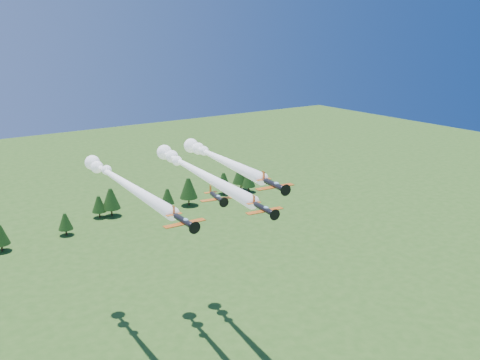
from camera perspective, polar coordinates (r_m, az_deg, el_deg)
plane_lead at (r=117.39m, az=-4.98°, el=1.14°), size 10.67×53.72×3.70m
plane_left at (r=120.66m, az=-12.70°, el=-0.00°), size 7.81×55.93×3.70m
plane_right at (r=125.00m, az=-2.56°, el=2.46°), size 10.69×46.54×3.70m
plane_slot at (r=105.03m, az=-2.48°, el=-1.84°), size 7.05×7.72×2.46m
treeline at (r=206.57m, az=-16.93°, el=-3.02°), size 172.83×22.84×11.99m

